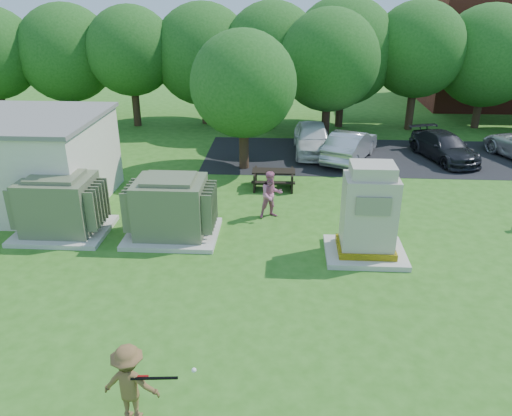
# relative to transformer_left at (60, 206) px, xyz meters

# --- Properties ---
(ground) EXTENTS (120.00, 120.00, 0.00)m
(ground) POSITION_rel_transformer_left_xyz_m (6.50, -4.50, -0.97)
(ground) COLOR #2D6619
(ground) RESTS_ON ground
(parking_strip) EXTENTS (20.00, 6.00, 0.01)m
(parking_strip) POSITION_rel_transformer_left_xyz_m (13.50, 9.00, -0.96)
(parking_strip) COLOR #232326
(parking_strip) RESTS_ON ground
(transformer_left) EXTENTS (3.00, 2.40, 2.07)m
(transformer_left) POSITION_rel_transformer_left_xyz_m (0.00, 0.00, 0.00)
(transformer_left) COLOR beige
(transformer_left) RESTS_ON ground
(transformer_right) EXTENTS (3.00, 2.40, 2.07)m
(transformer_right) POSITION_rel_transformer_left_xyz_m (3.70, 0.00, 0.00)
(transformer_right) COLOR beige
(transformer_right) RESTS_ON ground
(generator_cabinet) EXTENTS (2.42, 1.98, 2.95)m
(generator_cabinet) POSITION_rel_transformer_left_xyz_m (9.89, -0.93, 0.32)
(generator_cabinet) COLOR beige
(generator_cabinet) RESTS_ON ground
(picnic_table) EXTENTS (1.75, 1.31, 0.75)m
(picnic_table) POSITION_rel_transformer_left_xyz_m (6.92, 4.58, -0.50)
(picnic_table) COLOR black
(picnic_table) RESTS_ON ground
(batter) EXTENTS (1.10, 0.68, 1.65)m
(batter) POSITION_rel_transformer_left_xyz_m (4.59, -7.62, -0.14)
(batter) COLOR brown
(batter) RESTS_ON ground
(person_at_picnic) EXTENTS (1.01, 0.91, 1.71)m
(person_at_picnic) POSITION_rel_transformer_left_xyz_m (6.90, 1.69, -0.11)
(person_at_picnic) COLOR #C8698E
(person_at_picnic) RESTS_ON ground
(car_white) EXTENTS (1.90, 4.48, 1.51)m
(car_white) POSITION_rel_transformer_left_xyz_m (8.70, 9.44, -0.22)
(car_white) COLOR silver
(car_white) RESTS_ON ground
(car_silver_a) EXTENTS (3.12, 4.57, 1.43)m
(car_silver_a) POSITION_rel_transformer_left_xyz_m (10.43, 8.45, -0.26)
(car_silver_a) COLOR #A9A9AE
(car_silver_a) RESTS_ON ground
(car_dark) EXTENTS (2.92, 4.62, 1.25)m
(car_dark) POSITION_rel_transformer_left_xyz_m (14.93, 8.81, -0.35)
(car_dark) COLOR black
(car_dark) RESTS_ON ground
(batting_equipment) EXTENTS (1.20, 0.13, 0.29)m
(batting_equipment) POSITION_rel_transformer_left_xyz_m (5.17, -7.73, 0.15)
(batting_equipment) COLOR black
(batting_equipment) RESTS_ON ground
(tree_row) EXTENTS (41.30, 13.30, 7.30)m
(tree_row) POSITION_rel_transformer_left_xyz_m (8.25, 14.00, 3.18)
(tree_row) COLOR #47301E
(tree_row) RESTS_ON ground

